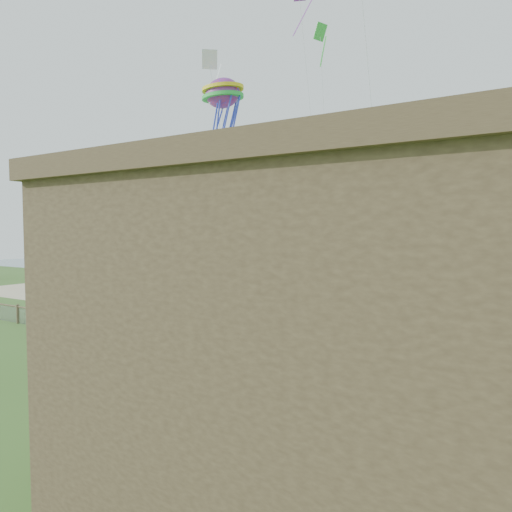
{
  "coord_description": "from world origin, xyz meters",
  "views": [
    {
      "loc": [
        13.66,
        -10.99,
        6.09
      ],
      "look_at": [
        2.02,
        8.0,
        4.82
      ],
      "focal_mm": 32.0,
      "sensor_mm": 36.0,
      "label": 1
    }
  ],
  "objects_px": {
    "chainlink_fence": "(199,345)",
    "picnic_table": "(310,376)",
    "motel": "(492,362)",
    "octopus_kite": "(223,118)"
  },
  "relations": [
    {
      "from": "chainlink_fence",
      "to": "motel",
      "type": "bearing_deg",
      "value": -28.3
    },
    {
      "from": "chainlink_fence",
      "to": "motel",
      "type": "height_order",
      "value": "motel"
    },
    {
      "from": "picnic_table",
      "to": "octopus_kite",
      "type": "xyz_separation_m",
      "value": [
        -9.96,
        8.12,
        12.86
      ]
    },
    {
      "from": "chainlink_fence",
      "to": "motel",
      "type": "relative_size",
      "value": 2.41
    },
    {
      "from": "motel",
      "to": "octopus_kite",
      "type": "xyz_separation_m",
      "value": [
        -16.63,
        14.12,
        9.75
      ]
    },
    {
      "from": "chainlink_fence",
      "to": "picnic_table",
      "type": "bearing_deg",
      "value": -8.97
    },
    {
      "from": "chainlink_fence",
      "to": "octopus_kite",
      "type": "distance_m",
      "value": 15.01
    },
    {
      "from": "picnic_table",
      "to": "octopus_kite",
      "type": "bearing_deg",
      "value": 123.67
    },
    {
      "from": "picnic_table",
      "to": "octopus_kite",
      "type": "relative_size",
      "value": 0.3
    },
    {
      "from": "chainlink_fence",
      "to": "motel",
      "type": "xyz_separation_m",
      "value": [
        13.0,
        -7.0,
        2.95
      ]
    }
  ]
}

